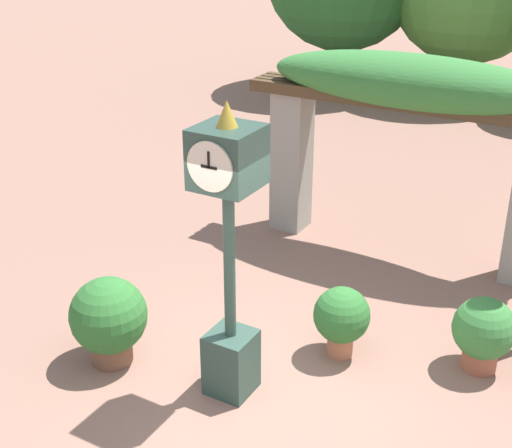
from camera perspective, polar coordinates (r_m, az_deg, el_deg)
ground_plane at (r=7.30m, az=0.61°, el=-14.03°), size 60.00×60.00×0.00m
pedestal_clock at (r=6.60m, az=-2.16°, el=-1.96°), size 0.55×0.60×3.01m
pergola at (r=9.56m, az=12.15°, el=9.15°), size 4.45×1.08×2.77m
potted_plant_near_left at (r=7.74m, az=6.86°, el=-7.43°), size 0.61×0.61×0.81m
potted_plant_near_right at (r=7.71m, az=-11.70°, el=-7.40°), size 0.82×0.82×0.98m
potted_plant_far_left at (r=7.85m, az=17.75°, el=-8.19°), size 0.66×0.66×0.82m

